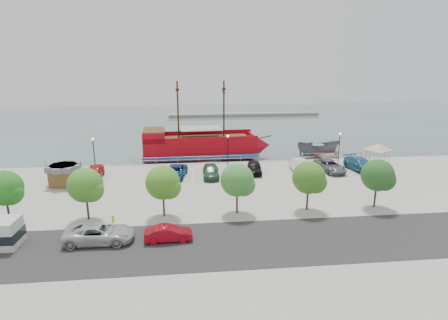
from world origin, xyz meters
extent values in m
plane|color=#445554|center=(0.00, 0.00, -1.00)|extent=(160.00, 160.00, 0.00)
cube|color=#9E9D8F|center=(0.00, -21.00, -0.60)|extent=(100.00, 58.00, 1.20)
cube|color=#2C2A2A|center=(0.00, -16.00, 0.01)|extent=(100.00, 8.00, 0.04)
cube|color=#A59F95|center=(0.00, -10.00, 0.01)|extent=(100.00, 4.00, 0.05)
cylinder|color=gray|center=(0.00, 7.80, 0.95)|extent=(50.00, 0.06, 0.06)
cylinder|color=gray|center=(0.00, 7.80, 0.55)|extent=(50.00, 0.06, 0.06)
cube|color=gray|center=(10.00, 55.00, -0.60)|extent=(40.00, 3.00, 0.80)
cube|color=#A40511|center=(-3.58, 12.94, 1.03)|extent=(17.29, 6.11, 2.77)
cube|color=#184796|center=(-3.58, 12.94, 0.12)|extent=(17.62, 6.45, 0.64)
cone|color=#A40511|center=(5.79, 13.38, 1.03)|extent=(3.64, 5.27, 5.12)
cube|color=#A40511|center=(-10.51, 12.62, 3.16)|extent=(3.44, 5.47, 1.49)
cube|color=#55331D|center=(-10.51, 12.62, 3.96)|extent=(3.21, 5.04, 0.13)
cube|color=#55331D|center=(-3.05, 12.97, 2.47)|extent=(14.06, 5.33, 0.16)
cube|color=#A40511|center=(-3.70, 15.50, 2.79)|extent=(17.05, 1.00, 0.75)
cube|color=#A40511|center=(-3.47, 10.39, 2.79)|extent=(17.05, 1.00, 0.75)
cylinder|color=#382111|center=(0.14, 13.12, 6.78)|extent=(0.27, 0.27, 8.74)
cylinder|color=#382111|center=(-6.78, 12.80, 6.78)|extent=(0.27, 0.27, 8.74)
cylinder|color=#382111|center=(0.14, 13.12, 9.45)|extent=(0.30, 3.20, 0.15)
cylinder|color=#382111|center=(-6.78, 12.80, 9.45)|extent=(0.30, 3.20, 0.15)
cube|color=#BEAE8F|center=(-3.37, 12.95, 4.01)|extent=(6.36, 4.33, 0.13)
cylinder|color=#382111|center=(6.53, 13.41, 2.31)|extent=(2.66, 0.29, 0.63)
imported|color=slate|center=(14.93, 11.95, 0.27)|extent=(6.80, 3.19, 2.54)
imported|color=silver|center=(15.71, 11.48, -0.22)|extent=(7.13, 8.68, 1.57)
cube|color=gray|center=(-13.72, 9.20, -0.79)|extent=(7.50, 3.12, 0.42)
cube|color=slate|center=(9.42, 9.20, -0.80)|extent=(7.08, 3.13, 0.39)
cube|color=gray|center=(15.01, 9.20, -0.78)|extent=(8.12, 4.74, 0.45)
cube|color=brown|center=(-20.09, 0.24, 0.98)|extent=(3.09, 3.09, 1.96)
cube|color=slate|center=(-20.09, 0.24, 2.18)|extent=(3.50, 3.50, 0.62)
cylinder|color=slate|center=(20.18, 6.47, 1.06)|extent=(0.08, 0.08, 2.11)
cylinder|color=slate|center=(22.57, 5.75, 1.06)|extent=(0.08, 0.08, 2.11)
cylinder|color=slate|center=(19.46, 4.08, 1.06)|extent=(0.08, 0.08, 2.11)
cylinder|color=slate|center=(21.85, 3.36, 1.06)|extent=(0.08, 0.08, 2.11)
pyramid|color=silver|center=(21.02, 4.91, 2.93)|extent=(5.02, 5.02, 0.86)
imported|color=silver|center=(-13.03, -14.61, 0.78)|extent=(5.67, 2.69, 1.56)
imported|color=#A80A19|center=(-7.40, -14.94, 0.65)|extent=(4.00, 1.51, 1.30)
cylinder|color=yellow|center=(-12.62, -10.80, 0.28)|extent=(0.22, 0.22, 0.56)
sphere|color=yellow|center=(-12.62, -10.80, 0.57)|extent=(0.24, 0.24, 0.24)
cylinder|color=black|center=(-18.00, 6.50, 2.00)|extent=(0.12, 0.12, 4.00)
sphere|color=#FFF2CC|center=(-18.00, 6.50, 4.10)|extent=(0.36, 0.36, 0.36)
cylinder|color=black|center=(0.00, 6.50, 2.00)|extent=(0.12, 0.12, 4.00)
sphere|color=#FFF2CC|center=(0.00, 6.50, 4.10)|extent=(0.36, 0.36, 0.36)
cylinder|color=black|center=(16.00, 6.50, 2.00)|extent=(0.12, 0.12, 4.00)
sphere|color=#FFF2CC|center=(16.00, 6.50, 4.10)|extent=(0.36, 0.36, 0.36)
cylinder|color=#473321|center=(-22.00, -10.00, 1.10)|extent=(0.20, 0.20, 2.20)
sphere|color=#246A1D|center=(-22.00, -10.00, 3.40)|extent=(3.20, 3.20, 3.20)
sphere|color=#246A1D|center=(-21.40, -10.30, 3.00)|extent=(2.20, 2.20, 2.20)
cylinder|color=#473321|center=(-15.00, -10.00, 1.10)|extent=(0.20, 0.20, 2.20)
sphere|color=#397421|center=(-15.00, -10.00, 3.40)|extent=(3.20, 3.20, 3.20)
sphere|color=#397421|center=(-14.40, -10.30, 3.00)|extent=(2.20, 2.20, 2.20)
cylinder|color=#473321|center=(-8.00, -10.00, 1.10)|extent=(0.20, 0.20, 2.20)
sphere|color=#407621|center=(-8.00, -10.00, 3.40)|extent=(3.20, 3.20, 3.20)
sphere|color=#407621|center=(-7.40, -10.30, 3.00)|extent=(2.20, 2.20, 2.20)
cylinder|color=#473321|center=(-1.00, -10.00, 1.10)|extent=(0.20, 0.20, 2.20)
sphere|color=#38762D|center=(-1.00, -10.00, 3.40)|extent=(3.20, 3.20, 3.20)
sphere|color=#38762D|center=(-0.40, -10.30, 3.00)|extent=(2.20, 2.20, 2.20)
cylinder|color=#473321|center=(6.00, -10.00, 1.10)|extent=(0.20, 0.20, 2.20)
sphere|color=#37671E|center=(6.00, -10.00, 3.40)|extent=(3.20, 3.20, 3.20)
sphere|color=#37671E|center=(6.60, -10.30, 3.00)|extent=(2.20, 2.20, 2.20)
cylinder|color=#473321|center=(13.00, -10.00, 1.10)|extent=(0.20, 0.20, 2.20)
sphere|color=#255220|center=(13.00, -10.00, 3.40)|extent=(3.20, 3.20, 3.20)
sphere|color=#255220|center=(13.60, -10.30, 3.00)|extent=(2.20, 2.20, 2.20)
imported|color=#B31C1A|center=(-17.16, 2.44, 0.81)|extent=(2.11, 4.81, 1.61)
imported|color=navy|center=(-7.13, 1.88, 0.71)|extent=(3.23, 5.42, 1.41)
imported|color=#2C5A3B|center=(-2.72, 1.49, 0.71)|extent=(2.14, 4.96, 1.42)
imported|color=black|center=(3.03, 2.45, 0.76)|extent=(2.32, 4.63, 1.51)
imported|color=white|center=(8.98, 2.51, 0.81)|extent=(1.88, 4.99, 1.63)
imported|color=slate|center=(13.11, 2.19, 0.74)|extent=(3.35, 5.66, 1.48)
imported|color=#2B6992|center=(17.22, 1.90, 0.84)|extent=(3.34, 6.09, 1.67)
camera|label=1|loc=(-5.76, -43.31, 14.89)|focal=30.00mm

